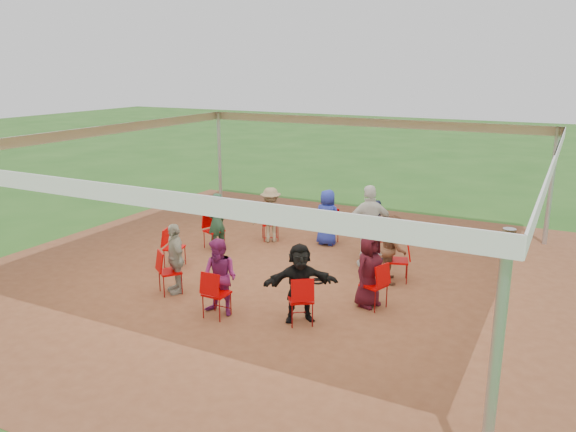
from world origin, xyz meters
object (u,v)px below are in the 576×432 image
at_px(chair_5, 174,248).
at_px(person_seated_6, 220,277).
at_px(person_seated_4, 217,221).
at_px(cable_coil, 317,281).
at_px(chair_0, 398,261).
at_px(chair_6, 170,272).
at_px(person_seated_3, 271,215).
at_px(chair_9, 374,285).
at_px(person_seated_0, 393,248).
at_px(chair_4, 214,231).
at_px(chair_8, 301,300).
at_px(person_seated_7, 300,283).
at_px(standing_person, 370,227).
at_px(chair_7, 217,294).
at_px(chair_1, 377,239).
at_px(chair_2, 329,227).
at_px(chair_3, 270,224).
at_px(laptop, 385,250).
at_px(person_seated_8, 369,270).
at_px(person_seated_5, 175,258).
at_px(person_seated_2, 327,217).

distance_m(chair_5, person_seated_6, 2.88).
distance_m(person_seated_4, cable_coil, 3.34).
xyz_separation_m(chair_0, chair_5, (-4.77, -1.48, 0.00)).
relative_size(chair_6, person_seated_3, 0.63).
distance_m(chair_9, person_seated_0, 1.54).
height_order(chair_4, chair_8, same).
distance_m(person_seated_7, standing_person, 3.22).
xyz_separation_m(person_seated_3, person_seated_6, (1.34, -4.32, 0.00)).
distance_m(chair_6, chair_7, 1.54).
relative_size(chair_1, chair_4, 1.00).
xyz_separation_m(chair_0, person_seated_6, (-2.41, -3.12, 0.27)).
distance_m(chair_2, chair_4, 2.94).
height_order(chair_2, person_seated_4, person_seated_4).
xyz_separation_m(chair_3, person_seated_3, (0.07, -0.10, 0.27)).
bearing_deg(chair_9, chair_1, 36.00).
xyz_separation_m(chair_8, chair_9, (0.92, 1.24, 0.00)).
distance_m(cable_coil, laptop, 1.58).
relative_size(chair_7, person_seated_6, 0.63).
distance_m(person_seated_4, person_seated_6, 3.85).
bearing_deg(chair_4, chair_3, 162.00).
height_order(chair_0, standing_person, standing_person).
height_order(person_seated_4, person_seated_7, same).
distance_m(chair_5, person_seated_3, 2.88).
xyz_separation_m(chair_4, chair_9, (4.73, -1.60, 0.00)).
relative_size(chair_7, chair_9, 1.00).
bearing_deg(cable_coil, person_seated_8, -25.61).
height_order(chair_0, chair_6, same).
relative_size(chair_1, person_seated_5, 0.63).
height_order(chair_5, person_seated_5, person_seated_5).
distance_m(chair_1, chair_5, 4.75).
xyz_separation_m(chair_9, standing_person, (-0.82, 2.07, 0.51)).
height_order(chair_4, person_seated_3, person_seated_3).
bearing_deg(chair_9, standing_person, 40.39).
bearing_deg(chair_3, person_seated_3, 90.00).
bearing_deg(chair_1, person_seated_5, 90.00).
xyz_separation_m(chair_3, person_seated_0, (3.71, -1.33, 0.27)).
relative_size(chair_2, chair_9, 1.00).
xyz_separation_m(chair_7, chair_9, (2.40, 1.70, 0.00)).
bearing_deg(chair_2, person_seated_2, 90.00).
relative_size(person_seated_0, person_seated_6, 1.00).
distance_m(chair_2, cable_coil, 2.78).
bearing_deg(chair_1, chair_2, 18.00).
bearing_deg(person_seated_8, chair_1, 34.06).
height_order(chair_9, person_seated_7, person_seated_7).
relative_size(chair_1, person_seated_4, 0.63).
distance_m(person_seated_2, person_seated_6, 4.76).
bearing_deg(chair_8, chair_5, 126.00).
bearing_deg(person_seated_4, laptop, 107.34).
distance_m(chair_4, person_seated_7, 4.64).
bearing_deg(chair_6, person_seated_8, 55.02).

